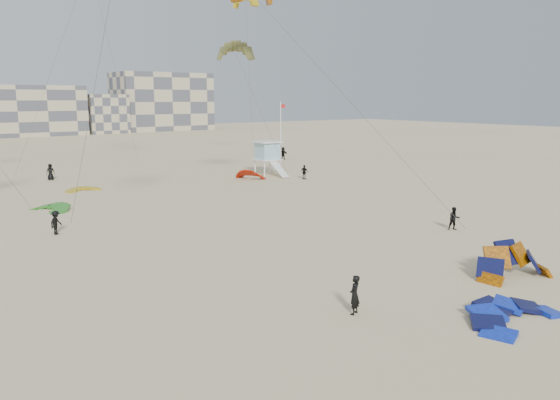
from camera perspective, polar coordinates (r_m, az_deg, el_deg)
ground at (r=23.83m, az=8.94°, el=-11.56°), size 320.00×320.00×0.00m
kite_ground_blue at (r=24.76m, az=23.20°, el=-11.45°), size 4.47×4.70×1.67m
kite_ground_orange at (r=30.25m, az=23.19°, el=-7.47°), size 5.10×4.97×4.15m
kite_ground_green at (r=47.99m, az=-22.81°, el=-0.99°), size 4.64×4.48×1.63m
kite_ground_red_far at (r=61.73m, az=-3.12°, el=2.24°), size 4.74×4.68×3.20m
kite_ground_yellow at (r=57.03m, az=-19.87°, el=0.93°), size 2.99×3.17×0.78m
kitesurfer_main at (r=23.33m, az=7.80°, el=-9.79°), size 0.73×0.62×1.69m
kitesurfer_b at (r=39.33m, az=17.74°, el=-1.86°), size 0.98×0.94×1.60m
kitesurfer_c at (r=39.16m, az=-22.37°, el=-2.21°), size 1.18×1.13×1.61m
kitesurfer_d at (r=61.17m, az=2.56°, el=2.93°), size 0.74×1.02×1.61m
kitesurfer_e at (r=65.65m, az=-22.86°, el=2.72°), size 0.93×0.65×1.82m
kitesurfer_f at (r=80.90m, az=0.31°, el=4.90°), size 0.98×1.82×1.87m
kite_fly_olive at (r=57.58m, az=-4.71°, el=15.10°), size 6.51×6.44×14.00m
kite_fly_yellow at (r=78.71m, az=-3.62°, el=19.99°), size 4.94×4.72×22.22m
lifeguard_tower_near at (r=64.93m, az=-1.33°, el=4.41°), size 2.91×5.45×3.96m
flagpole at (r=65.43m, az=0.08°, el=6.67°), size 0.70×0.11×8.57m
condo_mid at (r=147.78m, az=-26.32°, el=8.35°), size 32.00×16.00×12.00m
condo_east at (r=161.48m, az=-12.22°, el=10.00°), size 26.00×14.00×16.00m
condo_fill_right at (r=151.27m, az=-17.85°, el=8.57°), size 10.00×10.00×10.00m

